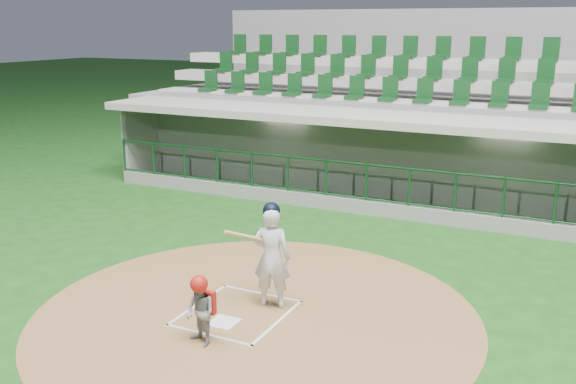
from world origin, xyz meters
name	(u,v)px	position (x,y,z in m)	size (l,w,h in m)	color
ground	(246,306)	(0.00, 0.00, 0.00)	(120.00, 120.00, 0.00)	#144212
dirt_circle	(256,314)	(0.30, -0.20, 0.01)	(7.20, 7.20, 0.01)	brown
home_plate	(224,322)	(0.00, -0.70, 0.02)	(0.43, 0.43, 0.02)	silver
batter_box_chalk	(237,313)	(0.00, -0.30, 0.02)	(1.55, 1.80, 0.01)	silver
dugout_structure	(397,162)	(0.19, 7.81, 0.97)	(16.40, 3.70, 3.00)	slate
seating_deck	(421,128)	(0.00, 10.91, 1.42)	(17.00, 6.72, 5.15)	gray
batter	(272,255)	(0.38, 0.20, 0.91)	(0.89, 0.91, 1.79)	silver
catcher	(200,310)	(0.06, -1.41, 0.55)	(0.59, 0.54, 1.07)	gray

